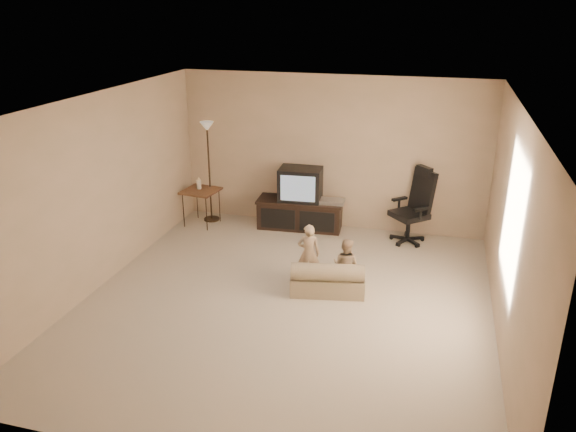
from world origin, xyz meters
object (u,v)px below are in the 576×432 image
side_table (201,191)px  toddler_left (309,253)px  tv_stand (301,203)px  floor_lamp (208,150)px  office_chair (413,216)px  toddler_right (346,265)px  child_sofa (327,279)px

side_table → toddler_left: 2.72m
tv_stand → floor_lamp: size_ratio=0.85×
tv_stand → toddler_left: 1.92m
office_chair → toddler_left: 2.14m
floor_lamp → toddler_left: 2.90m
toddler_left → toddler_right: toddler_left is taller
tv_stand → office_chair: 1.83m
floor_lamp → child_sofa: floor_lamp is taller
office_chair → side_table: size_ratio=1.46×
tv_stand → toddler_left: tv_stand is taller
tv_stand → toddler_left: size_ratio=1.78×
child_sofa → toddler_left: size_ratio=1.25×
tv_stand → side_table: bearing=-174.2°
tv_stand → child_sofa: tv_stand is taller
tv_stand → office_chair: bearing=-6.8°
side_table → toddler_left: (2.23, -1.55, -0.18)m
floor_lamp → side_table: bearing=-110.7°
toddler_right → tv_stand: bearing=-48.3°
tv_stand → floor_lamp: (-1.57, -0.07, 0.82)m
child_sofa → toddler_left: 0.46m
office_chair → toddler_right: (-0.73, -1.87, -0.07)m
floor_lamp → toddler_left: (2.15, -1.76, -0.84)m
office_chair → floor_lamp: (-3.40, 0.02, 0.82)m
toddler_left → tv_stand: bearing=-80.3°
tv_stand → child_sofa: bearing=-70.9°
side_table → toddler_left: bearing=-34.8°
tv_stand → office_chair: (1.83, -0.09, 0.01)m
toddler_left → child_sofa: bearing=133.4°
tv_stand → toddler_right: tv_stand is taller
office_chair → child_sofa: size_ratio=1.17×
office_chair → toddler_left: bearing=-78.7°
child_sofa → toddler_right: toddler_right is taller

